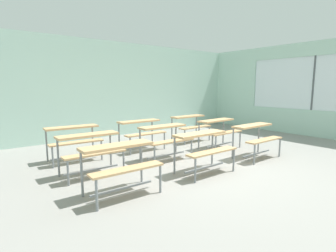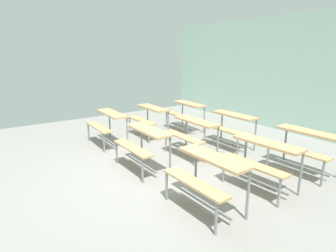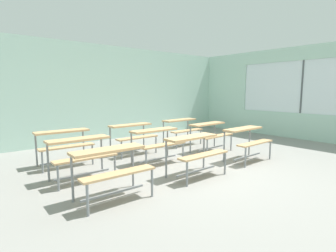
{
  "view_description": "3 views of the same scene",
  "coord_description": "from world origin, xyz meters",
  "views": [
    {
      "loc": [
        -3.8,
        -3.3,
        1.6
      ],
      "look_at": [
        -0.35,
        1.14,
        0.75
      ],
      "focal_mm": 28.0,
      "sensor_mm": 36.0,
      "label": 1
    },
    {
      "loc": [
        3.85,
        -2.35,
        2.09
      ],
      "look_at": [
        -0.94,
        0.98,
        0.54
      ],
      "focal_mm": 30.08,
      "sensor_mm": 36.0,
      "label": 2
    },
    {
      "loc": [
        -3.8,
        -3.3,
        1.6
      ],
      "look_at": [
        -0.12,
        1.13,
        0.81
      ],
      "focal_mm": 28.0,
      "sensor_mm": 36.0,
      "label": 3
    }
  ],
  "objects": [
    {
      "name": "desk_bench_r1c2",
      "position": [
        1.35,
        1.16,
        0.56
      ],
      "size": [
        1.13,
        0.64,
        0.74
      ],
      "rotation": [
        0.0,
        0.0,
        0.05
      ],
      "color": "tan",
      "rests_on": "ground"
    },
    {
      "name": "desk_bench_r1c1",
      "position": [
        -0.38,
        1.19,
        0.56
      ],
      "size": [
        1.1,
        0.6,
        0.74
      ],
      "rotation": [
        0.0,
        0.0,
        -0.01
      ],
      "color": "tan",
      "rests_on": "ground"
    },
    {
      "name": "desk_bench_r0c0",
      "position": [
        -2.06,
        0.07,
        0.56
      ],
      "size": [
        1.11,
        0.61,
        0.74
      ],
      "rotation": [
        0.0,
        0.0,
        -0.02
      ],
      "color": "tan",
      "rests_on": "ground"
    },
    {
      "name": "desk_bench_r0c1",
      "position": [
        -0.37,
        0.03,
        0.56
      ],
      "size": [
        1.1,
        0.59,
        0.74
      ],
      "rotation": [
        0.0,
        0.0,
        -0.0
      ],
      "color": "tan",
      "rests_on": "ground"
    },
    {
      "name": "ground",
      "position": [
        0.0,
        0.0,
        -0.03
      ],
      "size": [
        10.0,
        9.0,
        0.05
      ],
      "primitive_type": "cube",
      "color": "gray"
    },
    {
      "name": "desk_bench_r0c2",
      "position": [
        1.31,
        0.04,
        0.56
      ],
      "size": [
        1.11,
        0.6,
        0.74
      ],
      "rotation": [
        0.0,
        0.0,
        0.01
      ],
      "color": "tan",
      "rests_on": "ground"
    },
    {
      "name": "desk_bench_r1c0",
      "position": [
        -2.08,
        1.19,
        0.56
      ],
      "size": [
        1.11,
        0.6,
        0.74
      ],
      "rotation": [
        0.0,
        0.0,
        -0.01
      ],
      "color": "tan",
      "rests_on": "ground"
    },
    {
      "name": "desk_bench_r2c2",
      "position": [
        1.38,
        2.29,
        0.56
      ],
      "size": [
        1.11,
        0.62,
        0.74
      ],
      "rotation": [
        0.0,
        0.0,
        0.03
      ],
      "color": "tan",
      "rests_on": "ground"
    },
    {
      "name": "desk_bench_r2c0",
      "position": [
        -2.01,
        2.31,
        0.56
      ],
      "size": [
        1.13,
        0.64,
        0.74
      ],
      "rotation": [
        0.0,
        0.0,
        -0.05
      ],
      "color": "tan",
      "rests_on": "ground"
    },
    {
      "name": "wall_back",
      "position": [
        0.0,
        4.5,
        1.5
      ],
      "size": [
        10.0,
        0.12,
        3.0
      ],
      "primitive_type": "cube",
      "color": "silver",
      "rests_on": "ground"
    },
    {
      "name": "desk_bench_r2c1",
      "position": [
        -0.33,
        2.26,
        0.56
      ],
      "size": [
        1.1,
        0.59,
        0.74
      ],
      "rotation": [
        0.0,
        0.0,
        0.0
      ],
      "color": "tan",
      "rests_on": "ground"
    }
  ]
}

